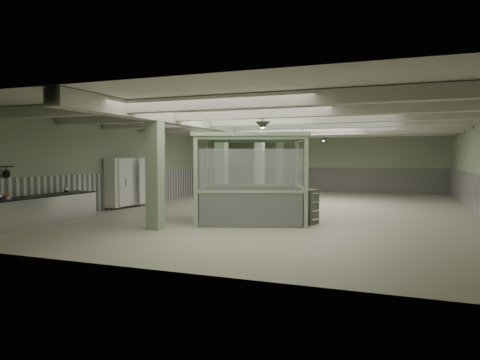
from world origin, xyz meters
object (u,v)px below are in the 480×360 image
(prep_counter, at_px, (24,212))
(guard_booth, at_px, (251,164))
(filing_cabinet, at_px, (310,207))
(walkin_cooler, at_px, (127,184))

(prep_counter, distance_m, guard_booth, 7.25)
(prep_counter, relative_size, guard_booth, 1.26)
(prep_counter, height_order, filing_cabinet, filing_cabinet)
(walkin_cooler, bearing_deg, guard_booth, -16.27)
(filing_cabinet, bearing_deg, guard_booth, -158.60)
(walkin_cooler, distance_m, filing_cabinet, 8.44)
(prep_counter, distance_m, filing_cabinet, 8.88)
(filing_cabinet, bearing_deg, walkin_cooler, -170.75)
(walkin_cooler, relative_size, filing_cabinet, 1.99)
(guard_booth, distance_m, filing_cabinet, 2.42)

